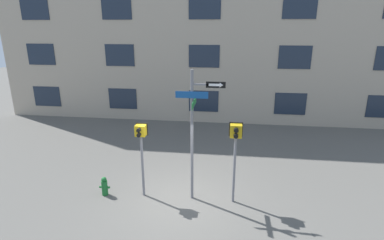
{
  "coord_description": "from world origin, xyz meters",
  "views": [
    {
      "loc": [
        1.5,
        -8.25,
        5.28
      ],
      "look_at": [
        0.4,
        0.21,
        2.64
      ],
      "focal_mm": 28.0,
      "sensor_mm": 36.0,
      "label": 1
    }
  ],
  "objects": [
    {
      "name": "street_sign_pole",
      "position": [
        0.48,
        0.2,
        2.47
      ],
      "size": [
        1.44,
        0.96,
        4.14
      ],
      "color": "slate",
      "rests_on": "ground_plane"
    },
    {
      "name": "pedestrian_signal_right",
      "position": [
        1.71,
        0.16,
        2.06
      ],
      "size": [
        0.41,
        0.4,
        2.59
      ],
      "color": "slate",
      "rests_on": "ground_plane"
    },
    {
      "name": "ground_plane",
      "position": [
        0.0,
        0.0,
        0.0
      ],
      "size": [
        60.0,
        60.0,
        0.0
      ],
      "primitive_type": "plane",
      "color": "#595651"
    },
    {
      "name": "building_facade",
      "position": [
        -0.0,
        8.64,
        6.3
      ],
      "size": [
        24.0,
        0.64,
        12.6
      ],
      "color": "tan",
      "rests_on": "ground_plane"
    },
    {
      "name": "pedestrian_signal_left",
      "position": [
        -1.2,
        0.16,
        1.92
      ],
      "size": [
        0.38,
        0.4,
        2.45
      ],
      "color": "slate",
      "rests_on": "ground_plane"
    },
    {
      "name": "fire_hydrant",
      "position": [
        -2.47,
        0.02,
        0.31
      ],
      "size": [
        0.36,
        0.2,
        0.64
      ],
      "color": "#196028",
      "rests_on": "ground_plane"
    }
  ]
}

